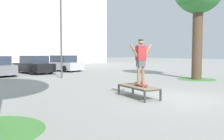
% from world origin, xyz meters
% --- Properties ---
extents(ground_plane, '(120.00, 120.00, 0.00)m').
position_xyz_m(ground_plane, '(0.00, 0.00, 0.00)').
color(ground_plane, '#999993').
extents(skate_box, '(1.23, 2.03, 0.46)m').
position_xyz_m(skate_box, '(-0.73, 0.90, 0.41)').
color(skate_box, '#38383D').
rests_on(skate_box, ground).
extents(skateboard, '(0.41, 0.82, 0.09)m').
position_xyz_m(skateboard, '(-0.77, 0.75, 0.54)').
color(skateboard, '#B23333').
rests_on(skateboard, skate_box).
extents(skater, '(0.98, 0.38, 1.69)m').
position_xyz_m(skater, '(-0.77, 0.76, 1.53)').
color(skater, '#8E6647').
rests_on(skater, skateboard).
extents(grass_patch_near_right, '(2.46, 2.46, 0.01)m').
position_xyz_m(grass_patch_near_right, '(7.04, 2.60, 0.00)').
color(grass_patch_near_right, '#47893D').
rests_on(grass_patch_near_right, ground).
extents(car_black, '(2.15, 4.31, 1.50)m').
position_xyz_m(car_black, '(1.29, 14.33, 0.69)').
color(car_black, black).
rests_on(car_black, ground).
extents(car_silver, '(2.32, 4.38, 1.50)m').
position_xyz_m(car_silver, '(4.46, 14.85, 0.69)').
color(car_silver, '#B7BABF').
rests_on(car_silver, ground).
extents(light_post, '(0.36, 0.36, 5.83)m').
position_xyz_m(light_post, '(0.96, 9.31, 3.83)').
color(light_post, '#4C4C51').
rests_on(light_post, ground).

